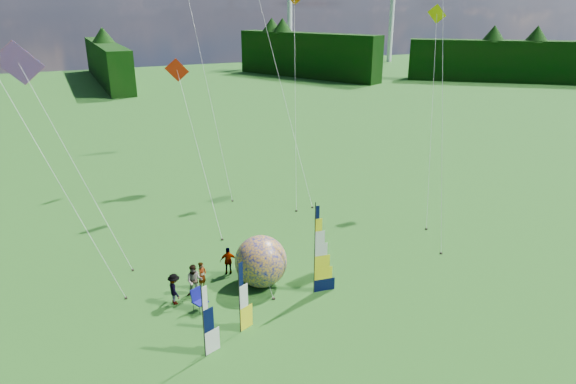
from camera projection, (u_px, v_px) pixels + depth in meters
name	position (u px, v px, depth m)	size (l,w,h in m)	color
ground	(344.00, 327.00, 23.82)	(220.00, 220.00, 0.00)	#2A5D1A
treeline_ring	(347.00, 249.00, 22.44)	(210.00, 210.00, 8.00)	black
turbine_left	(393.00, 0.00, 127.19)	(8.00, 1.20, 30.00)	silver
turbine_right	(290.00, 0.00, 123.25)	(8.00, 1.20, 30.00)	silver
feather_banner_main	(315.00, 251.00, 25.82)	(1.31, 0.10, 4.84)	#040A32
side_banner_left	(239.00, 299.00, 22.83)	(0.98, 0.10, 3.51)	yellow
side_banner_far	(203.00, 323.00, 21.26)	(0.99, 0.10, 3.34)	white
bol_inflatable	(261.00, 261.00, 26.95)	(2.76, 2.76, 2.76)	navy
spectator_a	(202.00, 276.00, 26.73)	(0.56, 0.37, 1.55)	#66594C
spectator_b	(194.00, 281.00, 26.07)	(0.85, 0.42, 1.74)	#66594C
spectator_c	(174.00, 289.00, 25.40)	(1.06, 0.39, 1.64)	#66594C
spectator_d	(228.00, 261.00, 28.24)	(0.93, 0.38, 1.59)	#66594C
camp_chair	(200.00, 301.00, 24.86)	(0.67, 0.67, 1.15)	navy
kite_whale	(279.00, 69.00, 40.21)	(3.53, 16.05, 18.55)	black
kite_rainbow_delta	(74.00, 149.00, 28.19)	(8.36, 10.02, 13.15)	#EB4E23
kite_parafoil	(444.00, 91.00, 30.72)	(6.82, 9.64, 18.35)	#D44728
small_kite_red	(198.00, 140.00, 34.08)	(3.05, 11.05, 11.13)	red
small_kite_orange	(295.00, 93.00, 38.16)	(5.43, 9.54, 15.68)	#FF6105
small_kite_yellow	(433.00, 108.00, 35.68)	(7.67, 9.60, 14.58)	#EFC900
small_kite_pink	(44.00, 149.00, 24.87)	(7.74, 8.13, 14.95)	#C92C58
small_kite_green	(205.00, 70.00, 40.55)	(2.38, 13.61, 18.42)	green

